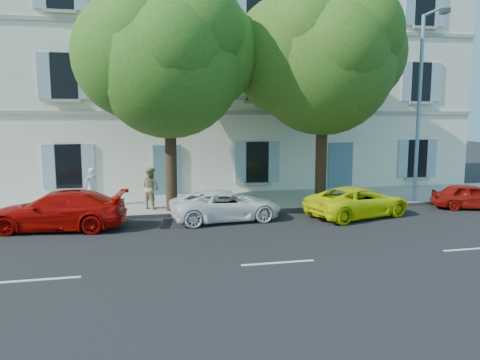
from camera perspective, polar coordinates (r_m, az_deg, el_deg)
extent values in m
plane|color=black|center=(16.37, 0.51, -5.84)|extent=(90.00, 90.00, 0.00)
cube|color=#A09E96|center=(20.62, -2.28, -2.75)|extent=(36.00, 4.50, 0.15)
cube|color=#9E998E|center=(18.53, -1.08, -3.96)|extent=(36.00, 0.16, 0.16)
cube|color=white|center=(26.02, -4.67, 12.55)|extent=(28.00, 7.00, 12.00)
imported|color=#A80804|center=(17.16, -21.32, -3.48)|extent=(4.81, 2.52, 1.33)
imported|color=white|center=(17.39, -1.70, -3.09)|extent=(4.29, 2.30, 1.14)
imported|color=#E7F00A|center=(18.59, 14.19, -2.57)|extent=(4.60, 3.06, 1.17)
imported|color=#941009|center=(21.78, 26.38, -1.80)|extent=(3.34, 2.19, 1.06)
cylinder|color=#3A2819|center=(18.49, -8.39, 1.72)|extent=(0.45, 0.45, 3.55)
ellipsoid|color=#3D771E|center=(18.49, -8.64, 13.83)|extent=(5.68, 5.68, 6.24)
cylinder|color=#3A2819|center=(20.31, 9.85, 2.36)|extent=(0.48, 0.48, 3.63)
ellipsoid|color=#41731D|center=(20.32, 10.13, 13.72)|extent=(5.89, 5.89, 6.48)
cylinder|color=#7293BF|center=(21.68, 20.97, 7.96)|extent=(0.16, 0.16, 7.90)
cylinder|color=#7293BF|center=(21.51, 22.58, 18.49)|extent=(0.27, 1.38, 0.10)
cube|color=#383A3D|center=(20.93, 23.70, 18.33)|extent=(0.30, 0.47, 0.18)
imported|color=silver|center=(20.12, -17.63, -0.84)|extent=(0.70, 0.67, 1.62)
imported|color=tan|center=(19.13, -10.87, -0.95)|extent=(1.03, 1.02, 1.68)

